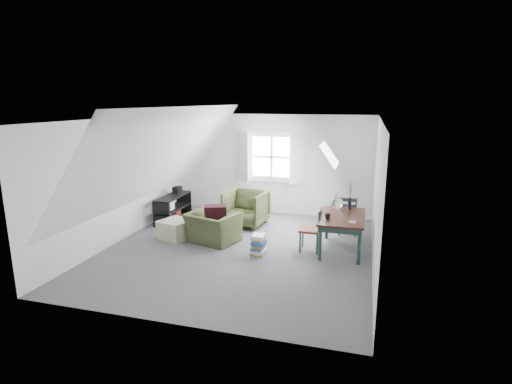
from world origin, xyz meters
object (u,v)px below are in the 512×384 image
(armchair_far, at_px, (246,225))
(ottoman, at_px, (176,229))
(armchair_near, at_px, (213,242))
(dining_chair_near, at_px, (312,229))
(media_shelf, at_px, (172,210))
(dining_table, at_px, (342,220))
(magazine_stack, at_px, (258,245))
(dining_chair_far, at_px, (348,215))

(armchair_far, relative_size, ottoman, 1.54)
(armchair_near, height_order, dining_chair_near, dining_chair_near)
(dining_chair_near, bearing_deg, media_shelf, -111.46)
(armchair_far, xyz_separation_m, dining_table, (2.24, -1.03, 0.60))
(ottoman, height_order, dining_table, dining_table)
(ottoman, bearing_deg, armchair_near, 0.08)
(ottoman, bearing_deg, dining_table, 3.83)
(ottoman, distance_m, dining_chair_near, 2.85)
(armchair_near, bearing_deg, armchair_far, -87.48)
(dining_table, distance_m, media_shelf, 4.13)
(ottoman, height_order, magazine_stack, ottoman)
(ottoman, height_order, dining_chair_far, dining_chair_far)
(ottoman, distance_m, magazine_stack, 1.95)
(media_shelf, bearing_deg, armchair_near, -39.35)
(dining_chair_near, bearing_deg, dining_chair_far, 147.98)
(armchair_far, relative_size, magazine_stack, 2.36)
(armchair_near, distance_m, armchair_far, 1.29)
(ottoman, relative_size, dining_chair_near, 0.70)
(media_shelf, relative_size, magazine_stack, 3.16)
(dining_chair_near, bearing_deg, armchair_far, -130.34)
(dining_chair_near, height_order, magazine_stack, dining_chair_near)
(ottoman, bearing_deg, magazine_stack, -12.30)
(dining_chair_far, xyz_separation_m, dining_chair_near, (-0.61, -1.17, -0.01))
(armchair_near, xyz_separation_m, dining_chair_far, (2.61, 1.21, 0.44))
(dining_table, relative_size, dining_chair_near, 1.65)
(ottoman, height_order, dining_chair_near, dining_chair_near)
(media_shelf, bearing_deg, dining_chair_near, -19.67)
(dining_table, height_order, magazine_stack, dining_table)
(media_shelf, bearing_deg, magazine_stack, -33.48)
(dining_chair_near, bearing_deg, ottoman, -93.74)
(ottoman, distance_m, media_shelf, 1.27)
(armchair_far, bearing_deg, magazine_stack, -58.59)
(dining_chair_near, relative_size, media_shelf, 0.70)
(armchair_far, distance_m, ottoman, 1.72)
(armchair_near, xyz_separation_m, media_shelf, (-1.48, 1.10, 0.28))
(dining_table, xyz_separation_m, dining_chair_far, (0.06, 0.99, -0.16))
(magazine_stack, bearing_deg, armchair_near, 158.71)
(armchair_far, distance_m, media_shelf, 1.82)
(dining_table, distance_m, dining_chair_far, 1.00)
(magazine_stack, bearing_deg, dining_chair_near, 26.03)
(ottoman, relative_size, magazine_stack, 1.53)
(armchair_far, height_order, ottoman, armchair_far)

